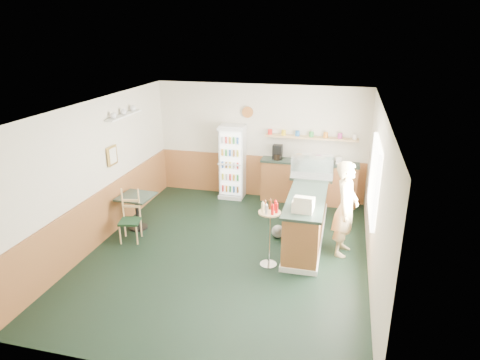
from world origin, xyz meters
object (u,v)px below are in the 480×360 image
(drinks_fridge, at_px, (232,162))
(cash_register, at_px, (303,205))
(display_case, at_px, (312,167))
(condiment_stand, at_px, (269,225))
(cafe_table, at_px, (137,205))
(shopkeeper, at_px, (346,209))
(cafe_chair, at_px, (131,214))

(drinks_fridge, relative_size, cash_register, 4.89)
(drinks_fridge, distance_m, display_case, 2.30)
(drinks_fridge, height_order, condiment_stand, drinks_fridge)
(cash_register, xyz_separation_m, cafe_table, (-3.40, 0.58, -0.60))
(cash_register, height_order, shopkeeper, shopkeeper)
(cafe_chair, bearing_deg, drinks_fridge, 51.12)
(drinks_fridge, bearing_deg, display_case, -29.65)
(display_case, relative_size, condiment_stand, 0.72)
(display_case, distance_m, cafe_chair, 3.69)
(display_case, xyz_separation_m, shopkeeper, (0.70, -1.08, -0.37))
(condiment_stand, bearing_deg, shopkeeper, 31.57)
(display_case, xyz_separation_m, cash_register, (0.00, -1.64, -0.14))
(display_case, relative_size, shopkeeper, 0.48)
(cash_register, bearing_deg, condiment_stand, -155.67)
(shopkeeper, height_order, cafe_chair, shopkeeper)
(condiment_stand, relative_size, cafe_chair, 1.17)
(drinks_fridge, distance_m, cafe_table, 2.64)
(shopkeeper, relative_size, cafe_table, 2.44)
(drinks_fridge, xyz_separation_m, display_case, (1.97, -1.12, 0.37))
(display_case, height_order, cafe_table, display_case)
(display_case, distance_m, cafe_table, 3.64)
(display_case, distance_m, cash_register, 1.64)
(cash_register, height_order, condiment_stand, cash_register)
(condiment_stand, height_order, cafe_table, condiment_stand)
(drinks_fridge, distance_m, cash_register, 3.40)
(cafe_table, relative_size, cafe_chair, 0.71)
(cafe_chair, bearing_deg, condiment_stand, -19.19)
(cafe_chair, bearing_deg, display_case, 12.39)
(drinks_fridge, height_order, shopkeeper, drinks_fridge)
(display_case, relative_size, cafe_chair, 0.84)
(cafe_table, bearing_deg, condiment_stand, -15.24)
(cafe_table, height_order, cafe_chair, cafe_chair)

